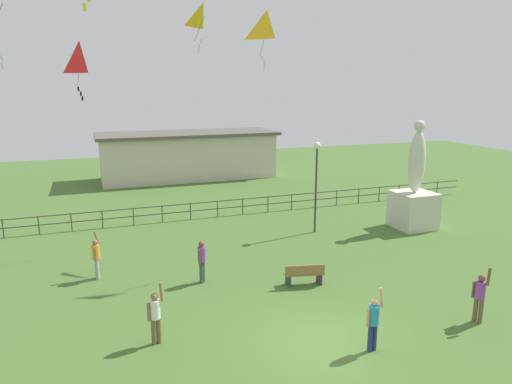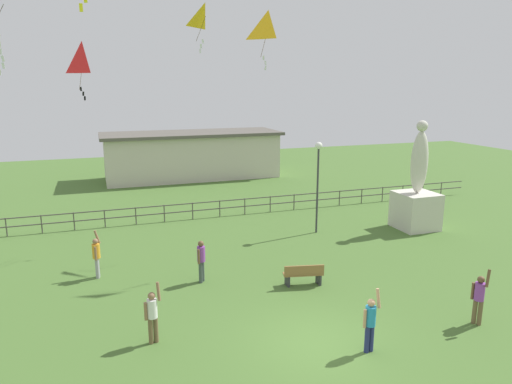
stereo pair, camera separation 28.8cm
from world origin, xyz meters
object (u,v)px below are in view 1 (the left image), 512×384
Objects in this scene: statue_monument at (414,198)px; person_3 at (155,314)px; kite_5 at (80,59)px; person_1 at (480,295)px; person_0 at (96,256)px; kite_1 at (204,17)px; person_2 at (373,320)px; kite_0 at (267,29)px; lamppost at (317,168)px; kite_7 at (2,6)px; park_bench at (304,274)px; person_4 at (202,259)px.

statue_monument is 16.00m from person_3.
person_1 is at bearing -51.09° from kite_5.
kite_1 reaches higher than person_0.
person_0 is 0.99× the size of person_1.
person_2 is 0.74× the size of kite_0.
person_0 is 0.74× the size of kite_0.
statue_monument reaches higher than person_0.
kite_1 is 6.14m from kite_5.
kite_7 is at bearing -167.73° from lamppost.
person_3 is 0.68× the size of kite_5.
kite_0 is 10.69m from kite_7.
kite_0 is (0.89, 10.60, 8.93)m from person_2.
kite_0 is (8.06, 2.60, 8.93)m from person_0.
park_bench is 11.15m from kite_0.
statue_monument is 10.26m from person_1.
person_4 is at bearing 118.62° from person_2.
person_4 is (-7.49, 6.02, -0.00)m from person_1.
person_4 is 10.77m from kite_7.
kite_5 is at bearing 156.23° from kite_0.
kite_5 reaches higher than person_4.
person_2 reaches higher than park_bench.
kite_7 is at bearing 125.76° from person_3.
lamppost is 11.20m from person_2.
person_0 is 9.81m from kite_5.
person_0 is at bearing -167.47° from lamppost.
person_4 is at bearing -64.63° from kite_5.
kite_1 is 0.80× the size of kite_5.
person_4 is at bearing 58.88° from person_3.
lamppost is 11.19m from person_0.
park_bench is at bearing 131.74° from person_1.
person_1 is 17.70m from kite_7.
person_0 is at bearing 155.40° from park_bench.
statue_monument is at bearing -16.80° from kite_5.
statue_monument is 1.22× the size of lamppost.
kite_5 is (-3.74, 7.88, 7.64)m from person_4.
person_2 is (-3.49, -10.37, -2.41)m from lamppost.
park_bench is at bearing -151.48° from statue_monument.
person_3 is at bearing 167.10° from person_1.
kite_5 is at bearing 160.22° from kite_1.
person_0 is 0.86× the size of kite_1.
statue_monument is at bearing 62.89° from person_1.
statue_monument is 9.87m from park_bench.
kite_0 is at bearing 174.98° from lamppost.
lamppost reaches higher than person_0.
person_4 is 0.65× the size of kite_0.
person_0 is (-10.66, -2.37, -2.42)m from lamppost.
statue_monument is 2.59× the size of kite_1.
person_2 is 13.89m from kite_0.
kite_0 is at bearing 45.30° from person_4.
person_2 is 15.52m from kite_1.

